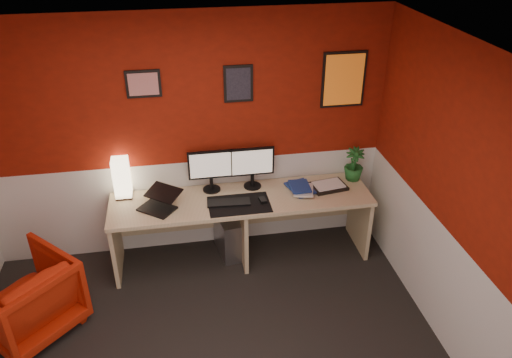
% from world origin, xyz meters
% --- Properties ---
extents(ceiling, '(4.00, 3.50, 0.01)m').
position_xyz_m(ceiling, '(0.00, 0.00, 2.50)').
color(ceiling, white).
rests_on(ceiling, ground).
extents(wall_back, '(4.00, 0.01, 2.50)m').
position_xyz_m(wall_back, '(0.00, 1.75, 1.25)').
color(wall_back, maroon).
rests_on(wall_back, ground).
extents(wall_right, '(0.01, 3.50, 2.50)m').
position_xyz_m(wall_right, '(2.00, 0.00, 1.25)').
color(wall_right, maroon).
rests_on(wall_right, ground).
extents(wainscot_back, '(4.00, 0.01, 1.00)m').
position_xyz_m(wainscot_back, '(0.00, 1.75, 0.50)').
color(wainscot_back, silver).
rests_on(wainscot_back, ground).
extents(wainscot_right, '(0.01, 3.50, 1.00)m').
position_xyz_m(wainscot_right, '(2.00, 0.00, 0.50)').
color(wainscot_right, silver).
rests_on(wainscot_right, ground).
extents(desk, '(2.60, 0.65, 0.73)m').
position_xyz_m(desk, '(0.49, 1.41, 0.36)').
color(desk, tan).
rests_on(desk, ground).
extents(shoji_lamp, '(0.16, 0.16, 0.40)m').
position_xyz_m(shoji_lamp, '(-0.66, 1.64, 0.93)').
color(shoji_lamp, '#FFE5B2').
rests_on(shoji_lamp, desk).
extents(laptop, '(0.40, 0.39, 0.22)m').
position_xyz_m(laptop, '(-0.34, 1.34, 0.84)').
color(laptop, black).
rests_on(laptop, desk).
extents(monitor_left, '(0.45, 0.06, 0.58)m').
position_xyz_m(monitor_left, '(0.21, 1.61, 1.02)').
color(monitor_left, black).
rests_on(monitor_left, desk).
extents(monitor_right, '(0.45, 0.06, 0.58)m').
position_xyz_m(monitor_right, '(0.63, 1.61, 1.02)').
color(monitor_right, black).
rests_on(monitor_right, desk).
extents(desk_mat, '(0.60, 0.38, 0.01)m').
position_xyz_m(desk_mat, '(0.45, 1.29, 0.73)').
color(desk_mat, black).
rests_on(desk_mat, desk).
extents(keyboard, '(0.43, 0.17, 0.02)m').
position_xyz_m(keyboard, '(0.35, 1.32, 0.74)').
color(keyboard, black).
rests_on(keyboard, desk_mat).
extents(mouse, '(0.07, 0.11, 0.03)m').
position_xyz_m(mouse, '(0.68, 1.30, 0.75)').
color(mouse, black).
rests_on(mouse, desk_mat).
extents(book_bottom, '(0.32, 0.37, 0.03)m').
position_xyz_m(book_bottom, '(1.00, 1.43, 0.74)').
color(book_bottom, navy).
rests_on(book_bottom, desk).
extents(book_middle, '(0.26, 0.31, 0.02)m').
position_xyz_m(book_middle, '(1.02, 1.41, 0.77)').
color(book_middle, silver).
rests_on(book_middle, book_bottom).
extents(book_top, '(0.20, 0.27, 0.02)m').
position_xyz_m(book_top, '(0.99, 1.42, 0.79)').
color(book_top, navy).
rests_on(book_top, book_middle).
extents(zen_tray, '(0.39, 0.30, 0.03)m').
position_xyz_m(zen_tray, '(1.40, 1.45, 0.74)').
color(zen_tray, black).
rests_on(zen_tray, desk).
extents(potted_plant, '(0.23, 0.23, 0.36)m').
position_xyz_m(potted_plant, '(1.71, 1.58, 0.91)').
color(potted_plant, '#19591E').
rests_on(potted_plant, desk).
extents(pc_tower, '(0.27, 0.48, 0.45)m').
position_xyz_m(pc_tower, '(0.35, 1.50, 0.23)').
color(pc_tower, '#99999E').
rests_on(pc_tower, ground).
extents(armchair, '(1.07, 1.07, 0.70)m').
position_xyz_m(armchair, '(-1.50, 0.73, 0.35)').
color(armchair, '#B7210A').
rests_on(armchair, ground).
extents(art_left, '(0.32, 0.02, 0.26)m').
position_xyz_m(art_left, '(-0.36, 1.74, 1.85)').
color(art_left, red).
rests_on(art_left, wall_back).
extents(art_center, '(0.28, 0.02, 0.36)m').
position_xyz_m(art_center, '(0.52, 1.74, 1.80)').
color(art_center, black).
rests_on(art_center, wall_back).
extents(art_right, '(0.44, 0.02, 0.56)m').
position_xyz_m(art_right, '(1.57, 1.74, 1.78)').
color(art_right, orange).
rests_on(art_right, wall_back).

